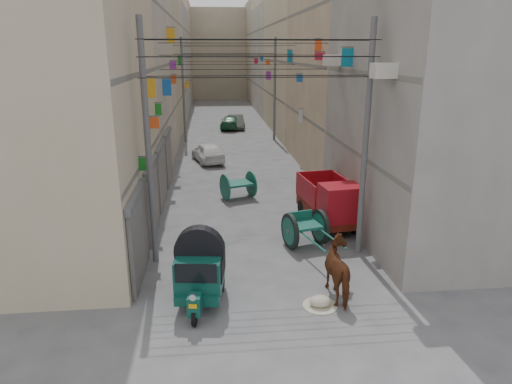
{
  "coord_description": "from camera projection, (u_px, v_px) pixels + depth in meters",
  "views": [
    {
      "loc": [
        -1.59,
        -8.7,
        6.96
      ],
      "look_at": [
        -0.06,
        6.5,
        2.24
      ],
      "focal_mm": 32.0,
      "sensor_mm": 36.0,
      "label": 1
    }
  ],
  "objects": [
    {
      "name": "overhead_cables",
      "position": [
        241.0,
        55.0,
        22.17
      ],
      "size": [
        7.4,
        22.52,
        1.12
      ],
      "color": "black",
      "rests_on": "ground"
    },
    {
      "name": "tonga_cart",
      "position": [
        305.0,
        228.0,
        16.87
      ],
      "size": [
        1.8,
        3.12,
        1.33
      ],
      "rotation": [
        0.0,
        0.0,
        0.26
      ],
      "color": "black",
      "rests_on": "ground"
    },
    {
      "name": "building_row_right",
      "position": [
        313.0,
        57.0,
        41.77
      ],
      "size": [
        8.0,
        62.0,
        14.0
      ],
      "color": "gray",
      "rests_on": "ground"
    },
    {
      "name": "distant_car_grey",
      "position": [
        236.0,
        122.0,
        42.79
      ],
      "size": [
        1.49,
        3.91,
        1.27
      ],
      "primitive_type": "imported",
      "rotation": [
        0.0,
        0.0,
        0.04
      ],
      "color": "#535855",
      "rests_on": "ground"
    },
    {
      "name": "distant_car_white",
      "position": [
        208.0,
        152.0,
        29.83
      ],
      "size": [
        2.45,
        4.02,
        1.28
      ],
      "primitive_type": "imported",
      "rotation": [
        0.0,
        0.0,
        3.41
      ],
      "color": "white",
      "rests_on": "ground"
    },
    {
      "name": "end_cap_building",
      "position": [
        218.0,
        54.0,
        71.3
      ],
      "size": [
        22.0,
        10.0,
        13.0
      ],
      "primitive_type": "cube",
      "color": "tan",
      "rests_on": "ground"
    },
    {
      "name": "shutters_left",
      "position": [
        157.0,
        185.0,
        19.52
      ],
      "size": [
        0.18,
        14.4,
        2.88
      ],
      "color": "#49484D",
      "rests_on": "ground"
    },
    {
      "name": "building_row_left",
      "position": [
        135.0,
        57.0,
        40.25
      ],
      "size": [
        8.0,
        62.0,
        14.0
      ],
      "color": "#BBA98D",
      "rests_on": "ground"
    },
    {
      "name": "mini_truck",
      "position": [
        333.0,
        205.0,
        18.42
      ],
      "size": [
        2.1,
        3.9,
        2.09
      ],
      "rotation": [
        0.0,
        0.0,
        0.12
      ],
      "color": "black",
      "rests_on": "ground"
    },
    {
      "name": "feed_sack",
      "position": [
        320.0,
        301.0,
        12.98
      ],
      "size": [
        0.62,
        0.49,
        0.31
      ],
      "primitive_type": "ellipsoid",
      "color": "beige",
      "rests_on": "ground"
    },
    {
      "name": "ac_units",
      "position": [
        358.0,
        37.0,
        15.92
      ],
      "size": [
        0.7,
        6.55,
        3.35
      ],
      "color": "beige",
      "rests_on": "ground"
    },
    {
      "name": "distant_car_green",
      "position": [
        231.0,
        122.0,
        42.69
      ],
      "size": [
        2.33,
        4.4,
        1.21
      ],
      "primitive_type": "imported",
      "rotation": [
        0.0,
        0.0,
        2.99
      ],
      "color": "#226440",
      "rests_on": "ground"
    },
    {
      "name": "ground",
      "position": [
        287.0,
        368.0,
        10.48
      ],
      "size": [
        140.0,
        140.0,
        0.0
      ],
      "primitive_type": "plane",
      "color": "#4D4D50",
      "rests_on": "ground"
    },
    {
      "name": "second_cart",
      "position": [
        238.0,
        185.0,
        22.36
      ],
      "size": [
        1.82,
        1.71,
        1.3
      ],
      "rotation": [
        0.0,
        0.0,
        0.34
      ],
      "color": "#135546",
      "rests_on": "ground"
    },
    {
      "name": "horse",
      "position": [
        342.0,
        271.0,
        13.28
      ],
      "size": [
        1.05,
        2.06,
        1.69
      ],
      "primitive_type": "imported",
      "rotation": [
        0.0,
        0.0,
        3.21
      ],
      "color": "#5B2415",
      "rests_on": "ground"
    },
    {
      "name": "signboards",
      "position": [
        234.0,
        107.0,
        30.05
      ],
      "size": [
        8.22,
        40.52,
        5.67
      ],
      "color": "#E7511B",
      "rests_on": "ground"
    },
    {
      "name": "utility_poles",
      "position": [
        238.0,
        107.0,
        25.46
      ],
      "size": [
        7.4,
        22.2,
        8.0
      ],
      "color": "#555557",
      "rests_on": "ground"
    },
    {
      "name": "auto_rickshaw",
      "position": [
        200.0,
        268.0,
        13.01
      ],
      "size": [
        1.63,
        2.55,
        1.75
      ],
      "rotation": [
        0.0,
        0.0,
        -0.12
      ],
      "color": "black",
      "rests_on": "ground"
    }
  ]
}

